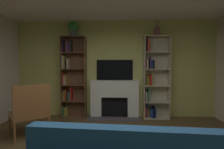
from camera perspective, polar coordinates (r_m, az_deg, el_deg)
The scene contains 8 objects.
wall_back_accent at distance 5.20m, azimuth 0.89°, elevation 1.83°, with size 5.81×0.06×2.75m, color #C1C169.
fireplace at distance 5.13m, azimuth 0.83°, elevation -7.38°, with size 1.45×0.54×1.05m.
tv at distance 5.14m, azimuth 0.87°, elevation 1.46°, with size 1.03×0.06×0.58m, color black.
bookshelf_left at distance 5.27m, azimuth -12.83°, elevation -0.53°, with size 0.70×0.28×2.29m.
bookshelf_right at distance 5.15m, azimuth 12.99°, elevation -1.32°, with size 0.70×0.32×2.29m.
potted_plant at distance 5.29m, azimuth -12.28°, elevation 14.16°, with size 0.28×0.28×0.41m.
vase_with_flowers at distance 5.20m, azimuth 14.14°, elevation 13.34°, with size 0.14×0.14×0.44m.
armchair at distance 4.09m, azimuth -24.67°, elevation -10.28°, with size 0.92×0.91×1.10m.
Camera 1 is at (0.17, -2.38, 1.48)m, focal length 28.70 mm.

